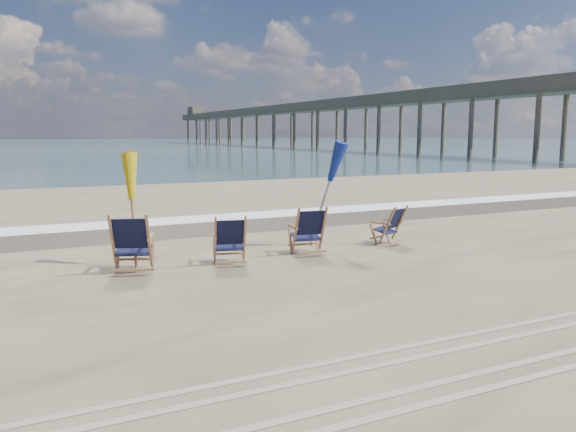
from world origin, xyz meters
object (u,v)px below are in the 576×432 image
object	(u,v)px
beach_chair_0	(149,243)
beach_chair_3	(400,224)
beach_chair_1	(245,240)
fishing_pier	(309,119)
umbrella_yellow	(132,182)
umbrella_blue	(325,164)
beach_chair_2	(323,230)

from	to	relation	value
beach_chair_0	beach_chair_3	world-z (taller)	beach_chair_0
beach_chair_1	fishing_pier	xyz separation A→B (m)	(38.81, 71.63, 4.17)
beach_chair_3	fishing_pier	distance (m)	79.38
umbrella_yellow	fishing_pier	size ratio (longest dim) A/B	0.01
beach_chair_0	beach_chair_1	distance (m)	1.73
beach_chair_1	beach_chair_0	bearing A→B (deg)	10.99
beach_chair_1	fishing_pier	world-z (taller)	fishing_pier
beach_chair_3	umbrella_blue	bearing A→B (deg)	-37.15
umbrella_blue	fishing_pier	bearing A→B (deg)	62.62
beach_chair_1	fishing_pier	bearing A→B (deg)	-103.95
beach_chair_0	umbrella_blue	size ratio (longest dim) A/B	0.47
fishing_pier	beach_chair_3	bearing A→B (deg)	-116.16
beach_chair_2	fishing_pier	size ratio (longest dim) A/B	0.01
beach_chair_3	umbrella_yellow	distance (m)	5.84
umbrella_blue	fishing_pier	xyz separation A→B (m)	(36.61, 70.70, 2.86)
umbrella_yellow	beach_chair_0	bearing A→B (deg)	-79.39
beach_chair_0	beach_chair_1	xyz separation A→B (m)	(1.73, -0.11, -0.07)
beach_chair_1	beach_chair_3	distance (m)	3.89
beach_chair_0	umbrella_yellow	distance (m)	1.23
beach_chair_0	beach_chair_2	xyz separation A→B (m)	(3.48, 0.06, -0.04)
beach_chair_1	umbrella_blue	size ratio (longest dim) A/B	0.41
beach_chair_3	umbrella_blue	world-z (taller)	umbrella_blue
beach_chair_2	beach_chair_3	bearing A→B (deg)	-162.10
beach_chair_1	umbrella_blue	distance (m)	2.72
beach_chair_0	beach_chair_2	world-z (taller)	beach_chair_0
beach_chair_3	umbrella_blue	xyz separation A→B (m)	(-1.67, 0.45, 1.35)
beach_chair_3	fishing_pier	size ratio (longest dim) A/B	0.01
beach_chair_2	fishing_pier	distance (m)	80.60
beach_chair_3	beach_chair_1	bearing A→B (deg)	-14.91
beach_chair_0	umbrella_blue	world-z (taller)	umbrella_blue
beach_chair_2	umbrella_blue	xyz separation A→B (m)	(0.44, 0.76, 1.28)
fishing_pier	beach_chair_1	bearing A→B (deg)	-118.45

